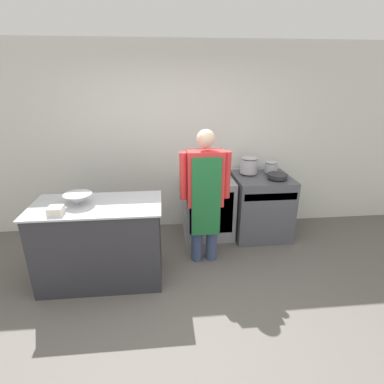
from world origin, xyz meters
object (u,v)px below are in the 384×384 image
at_px(saute_pan, 277,176).
at_px(fridge_unit, 208,207).
at_px(sauce_pot, 271,167).
at_px(plastic_tub, 56,211).
at_px(person_cook, 205,191).
at_px(mixing_bowl, 78,199).
at_px(stove, 260,206).
at_px(stock_pot, 249,165).

bearing_deg(saute_pan, fridge_unit, 167.53).
bearing_deg(fridge_unit, saute_pan, -12.47).
bearing_deg(sauce_pot, plastic_tub, -155.18).
distance_m(person_cook, plastic_tub, 1.63).
height_order(person_cook, mixing_bowl, person_cook).
height_order(stove, person_cook, person_cook).
relative_size(fridge_unit, stock_pot, 3.56).
relative_size(fridge_unit, person_cook, 0.52).
bearing_deg(stock_pot, saute_pan, -38.32).
bearing_deg(person_cook, stock_pot, 45.15).
relative_size(stove, stock_pot, 3.80).
relative_size(mixing_bowl, sauce_pot, 1.68).
relative_size(fridge_unit, plastic_tub, 6.12).
height_order(mixing_bowl, plastic_tub, mixing_bowl).
relative_size(saute_pan, sauce_pot, 1.56).
height_order(saute_pan, sauce_pot, sauce_pot).
xyz_separation_m(person_cook, plastic_tub, (-1.56, -0.48, 0.03)).
height_order(person_cook, plastic_tub, person_cook).
bearing_deg(fridge_unit, plastic_tub, -145.82).
distance_m(fridge_unit, mixing_bowl, 1.89).
height_order(stove, mixing_bowl, mixing_bowl).
bearing_deg(stove, fridge_unit, 174.47).
bearing_deg(mixing_bowl, stock_pot, 24.91).
height_order(fridge_unit, stock_pot, stock_pot).
xyz_separation_m(stove, person_cook, (-0.91, -0.61, 0.49)).
relative_size(person_cook, plastic_tub, 11.86).
xyz_separation_m(plastic_tub, saute_pan, (2.63, 0.96, -0.03)).
bearing_deg(stock_pot, sauce_pot, -0.00).
height_order(stock_pot, sauce_pot, stock_pot).
bearing_deg(fridge_unit, stove, -5.53).
relative_size(stock_pot, sauce_pot, 1.37).
bearing_deg(plastic_tub, mixing_bowl, 54.04).
bearing_deg(sauce_pot, person_cook, -145.27).
bearing_deg(stove, mixing_bowl, -159.61).
xyz_separation_m(plastic_tub, sauce_pot, (2.63, 1.22, 0.03)).
relative_size(stove, person_cook, 0.55).
height_order(mixing_bowl, sauce_pot, sauce_pot).
distance_m(stock_pot, sauce_pot, 0.33).
bearing_deg(person_cook, sauce_pot, 34.73).
xyz_separation_m(mixing_bowl, plastic_tub, (-0.16, -0.23, -0.02)).
xyz_separation_m(person_cook, stock_pot, (0.74, 0.74, 0.10)).
distance_m(stock_pot, saute_pan, 0.43).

